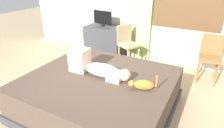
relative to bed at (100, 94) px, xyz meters
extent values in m
plane|color=tan|center=(-0.15, 0.01, -0.26)|extent=(16.00, 16.00, 0.00)
cube|color=brown|center=(0.73, 2.16, 1.07)|extent=(1.36, 0.02, 1.05)
cube|color=white|center=(0.73, 2.16, 1.07)|extent=(1.28, 0.02, 0.97)
cube|color=#38383D|center=(0.00, 0.00, -0.19)|extent=(2.04, 1.86, 0.14)
cube|color=#4C3D33|center=(0.00, 0.00, 0.07)|extent=(1.98, 1.80, 0.40)
ellipsoid|color=silver|center=(0.01, 0.08, 0.36)|extent=(0.57, 0.28, 0.17)
sphere|color=beige|center=(0.35, 0.09, 0.36)|extent=(0.17, 0.17, 0.17)
cube|color=beige|center=(-0.37, 0.07, 0.44)|extent=(0.27, 0.25, 0.34)
cube|color=beige|center=(0.23, 0.09, 0.31)|extent=(0.21, 0.29, 0.08)
ellipsoid|color=#C67A2D|center=(0.66, 0.01, 0.34)|extent=(0.28, 0.19, 0.13)
sphere|color=#C67A2D|center=(0.51, -0.05, 0.35)|extent=(0.08, 0.08, 0.08)
cylinder|color=#C67A2D|center=(0.80, 0.06, 0.40)|extent=(0.03, 0.03, 0.16)
cube|color=#38383D|center=(-0.95, 1.83, 0.11)|extent=(0.90, 0.56, 0.74)
cylinder|color=black|center=(-1.03, 1.83, 0.50)|extent=(0.10, 0.10, 0.05)
cube|color=black|center=(-1.03, 1.83, 0.68)|extent=(0.48, 0.07, 0.30)
cylinder|color=gold|center=(-0.61, 2.00, 0.51)|extent=(0.06, 0.06, 0.08)
cylinder|color=tan|center=(-0.06, 1.71, -0.04)|extent=(0.04, 0.04, 0.44)
cylinder|color=tan|center=(-0.20, 1.44, -0.04)|extent=(0.04, 0.04, 0.44)
cylinder|color=tan|center=(-0.33, 1.85, -0.04)|extent=(0.04, 0.04, 0.44)
cylinder|color=tan|center=(-0.47, 1.57, -0.04)|extent=(0.04, 0.04, 0.44)
cube|color=tan|center=(-0.26, 1.64, 0.20)|extent=(0.51, 0.51, 0.04)
cube|color=tan|center=(-0.42, 1.72, 0.41)|extent=(0.20, 0.36, 0.38)
cylinder|color=brown|center=(1.48, 1.54, -0.04)|extent=(0.04, 0.04, 0.44)
cylinder|color=brown|center=(1.18, 1.52, -0.04)|extent=(0.04, 0.04, 0.44)
cylinder|color=brown|center=(1.46, 1.84, -0.04)|extent=(0.04, 0.04, 0.44)
cylinder|color=brown|center=(1.16, 1.82, -0.04)|extent=(0.04, 0.04, 0.44)
cube|color=brown|center=(1.32, 1.68, 0.20)|extent=(0.41, 0.41, 0.04)
cube|color=brown|center=(1.31, 1.85, 0.41)|extent=(0.38, 0.07, 0.38)
cube|color=#ADCC75|center=(-0.18, 2.11, 1.08)|extent=(0.44, 0.06, 2.69)
camera|label=1|loc=(1.32, -2.06, 1.62)|focal=31.73mm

